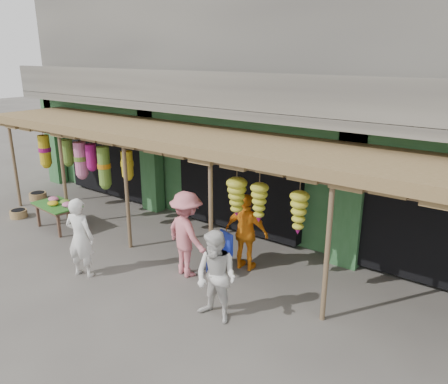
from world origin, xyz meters
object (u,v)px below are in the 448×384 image
Objects in this scene: person_shopper at (187,234)px; flower_table at (58,206)px; blue_chair at (222,251)px; person_front at (80,238)px; person_right at (216,277)px; person_vendor at (246,232)px.

flower_table is at bearing 15.54° from person_shopper.
blue_chair is 2.95m from person_front.
person_shopper is at bearing 6.91° from flower_table.
person_right is at bearing -38.80° from blue_chair.
blue_chair is 0.52× the size of person_front.
flower_table is 2.94m from person_front.
person_vendor is at bearing 71.22° from blue_chair.
blue_chair is 0.53× the size of person_vendor.
person_front is 3.26m from person_right.
flower_table is at bearing -155.11° from blue_chair.
person_shopper is (4.41, 0.15, 0.27)m from flower_table.
person_front is (2.67, -1.20, 0.21)m from flower_table.
person_front is 3.46m from person_vendor.
person_shopper reaches higher than flower_table.
person_right is 0.98× the size of person_vendor.
person_right is (5.91, -0.79, 0.18)m from flower_table.
person_shopper reaches higher than person_vendor.
person_shopper reaches higher than person_right.
person_front is at bearing 51.53° from person_shopper.
blue_chair is 0.84m from person_shopper.
person_right is at bearing -2.68° from flower_table.
flower_table is 5.97m from person_right.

